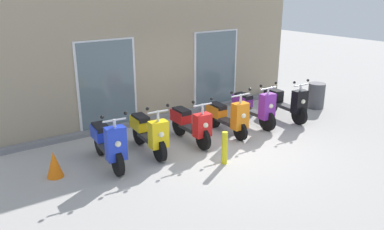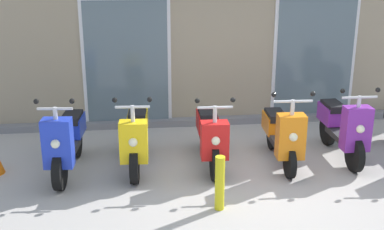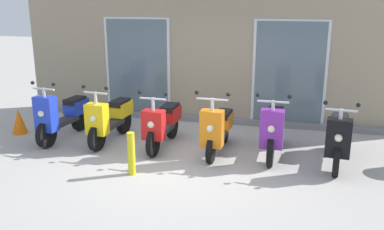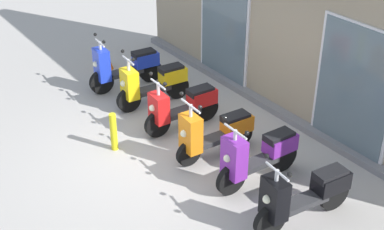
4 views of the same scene
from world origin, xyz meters
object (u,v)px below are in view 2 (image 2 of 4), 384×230
scooter_yellow (136,137)px  scooter_orange (282,134)px  scooter_blue (66,141)px  scooter_purple (343,127)px  curb_bollard (220,183)px  scooter_red (210,135)px

scooter_yellow → scooter_orange: 2.15m
scooter_blue → scooter_yellow: size_ratio=1.04×
scooter_purple → curb_bollard: scooter_purple is taller
scooter_blue → scooter_orange: size_ratio=1.07×
scooter_orange → scooter_purple: (0.98, 0.09, 0.03)m
scooter_blue → scooter_red: scooter_blue is taller
scooter_orange → curb_bollard: 1.73m
scooter_red → curb_bollard: bearing=-93.9°
scooter_red → scooter_blue: bearing=-178.6°
scooter_orange → scooter_blue: bearing=179.5°
scooter_orange → scooter_purple: size_ratio=0.96×
scooter_orange → curb_bollard: size_ratio=2.19×
scooter_red → scooter_orange: size_ratio=1.02×
scooter_red → curb_bollard: size_ratio=2.23×
scooter_blue → scooter_yellow: scooter_blue is taller
scooter_orange → scooter_yellow: bearing=177.0°
scooter_blue → scooter_purple: 4.11m
scooter_red → scooter_orange: (1.06, -0.08, 0.01)m
scooter_yellow → scooter_orange: bearing=-3.0°
scooter_orange → curb_bollard: scooter_orange is taller
scooter_yellow → curb_bollard: (0.99, -1.40, -0.12)m
scooter_orange → scooter_purple: scooter_orange is taller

